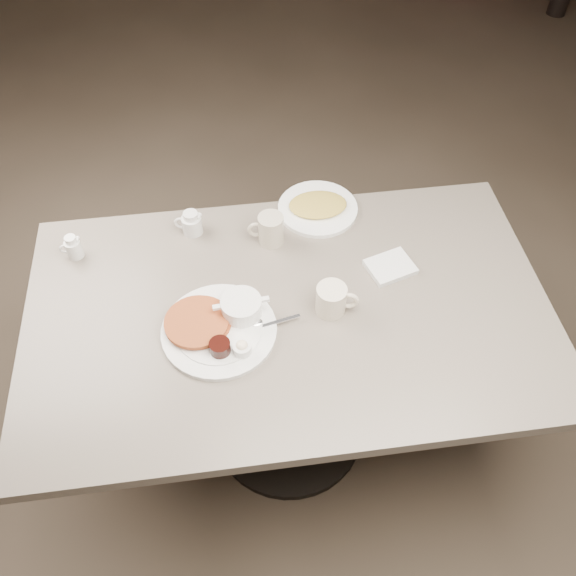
{
  "coord_description": "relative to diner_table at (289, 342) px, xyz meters",
  "views": [
    {
      "loc": [
        -0.14,
        -1.03,
        2.12
      ],
      "look_at": [
        0.0,
        0.02,
        0.82
      ],
      "focal_mm": 37.58,
      "sensor_mm": 36.0,
      "label": 1
    }
  ],
  "objects": [
    {
      "name": "creamer_right",
      "position": [
        -0.26,
        0.35,
        0.21
      ],
      "size": [
        0.1,
        0.08,
        0.08
      ],
      "color": "silver",
      "rests_on": "diner_table"
    },
    {
      "name": "creamer_left",
      "position": [
        -0.62,
        0.29,
        0.21
      ],
      "size": [
        0.07,
        0.06,
        0.08
      ],
      "color": "white",
      "rests_on": "diner_table"
    },
    {
      "name": "napkin",
      "position": [
        0.32,
        0.11,
        0.18
      ],
      "size": [
        0.16,
        0.14,
        0.02
      ],
      "color": "silver",
      "rests_on": "diner_table"
    },
    {
      "name": "room",
      "position": [
        0.0,
        0.0,
        0.82
      ],
      "size": [
        7.04,
        8.04,
        2.84
      ],
      "color": "#4C3F33",
      "rests_on": "ground"
    },
    {
      "name": "diner_table",
      "position": [
        0.0,
        0.0,
        0.0
      ],
      "size": [
        1.5,
        0.9,
        0.75
      ],
      "color": "slate",
      "rests_on": "ground"
    },
    {
      "name": "hash_plate",
      "position": [
        0.15,
        0.39,
        0.18
      ],
      "size": [
        0.26,
        0.26,
        0.04
      ],
      "color": "white",
      "rests_on": "diner_table"
    },
    {
      "name": "coffee_mug_far",
      "position": [
        -0.02,
        0.27,
        0.22
      ],
      "size": [
        0.12,
        0.09,
        0.1
      ],
      "color": "beige",
      "rests_on": "diner_table"
    },
    {
      "name": "coffee_mug_near",
      "position": [
        0.12,
        -0.02,
        0.22
      ],
      "size": [
        0.13,
        0.1,
        0.09
      ],
      "color": "beige",
      "rests_on": "diner_table"
    },
    {
      "name": "main_plate",
      "position": [
        -0.2,
        -0.04,
        0.19
      ],
      "size": [
        0.4,
        0.34,
        0.07
      ],
      "color": "white",
      "rests_on": "diner_table"
    }
  ]
}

